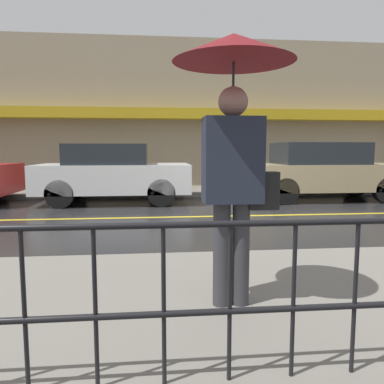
# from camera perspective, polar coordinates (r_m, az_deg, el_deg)

# --- Properties ---
(ground_plane) EXTENTS (80.00, 80.00, 0.00)m
(ground_plane) POSITION_cam_1_polar(r_m,az_deg,el_deg) (8.05, 8.56, -3.61)
(ground_plane) COLOR #262628
(sidewalk_near) EXTENTS (28.00, 2.83, 0.14)m
(sidewalk_near) POSITION_cam_1_polar(r_m,az_deg,el_deg) (3.88, 26.27, -14.20)
(sidewalk_near) COLOR slate
(sidewalk_near) RESTS_ON ground_plane
(sidewalk_far) EXTENTS (28.00, 2.15, 0.14)m
(sidewalk_far) POSITION_cam_1_polar(r_m,az_deg,el_deg) (12.19, 3.59, 0.19)
(sidewalk_far) COLOR slate
(sidewalk_far) RESTS_ON ground_plane
(lane_marking) EXTENTS (25.20, 0.12, 0.01)m
(lane_marking) POSITION_cam_1_polar(r_m,az_deg,el_deg) (8.05, 8.56, -3.58)
(lane_marking) COLOR gold
(lane_marking) RESTS_ON ground_plane
(building_storefront) EXTENTS (28.00, 0.85, 5.18)m
(building_storefront) POSITION_cam_1_polar(r_m,az_deg,el_deg) (13.35, 2.81, 11.57)
(building_storefront) COLOR gray
(building_storefront) RESTS_ON ground_plane
(pedestrian) EXTENTS (0.94, 0.94, 2.13)m
(pedestrian) POSITION_cam_1_polar(r_m,az_deg,el_deg) (2.98, 6.40, 13.10)
(pedestrian) COLOR #333338
(pedestrian) RESTS_ON sidewalk_near
(car_white) EXTENTS (3.91, 1.84, 1.54)m
(car_white) POSITION_cam_1_polar(r_m,az_deg,el_deg) (10.05, -11.98, 2.85)
(car_white) COLOR silver
(car_white) RESTS_ON ground_plane
(car_tan) EXTENTS (4.42, 1.73, 1.59)m
(car_tan) POSITION_cam_1_polar(r_m,az_deg,el_deg) (11.02, 19.24, 3.02)
(car_tan) COLOR tan
(car_tan) RESTS_ON ground_plane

